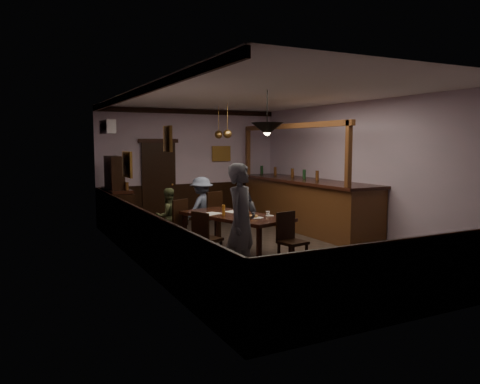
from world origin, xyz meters
TOP-DOWN VIEW (x-y plane):
  - room at (0.00, 0.00)m, footprint 5.01×8.01m
  - dining_table at (-0.64, -0.03)m, footprint 1.60×2.40m
  - chair_far_left at (-1.43, 1.06)m, footprint 0.56×0.56m
  - chair_far_right at (-0.57, 1.32)m, footprint 0.61×0.61m
  - chair_near at (-0.24, -1.29)m, footprint 0.46×0.46m
  - chair_side at (-1.46, -0.50)m, footprint 0.52×0.52m
  - person_standing at (-1.28, -1.53)m, footprint 0.78×0.73m
  - person_seated_left at (-1.53, 1.32)m, footprint 0.64×0.53m
  - person_seated_right at (-0.67, 1.59)m, footprint 1.01×0.83m
  - newspaper_left at (-1.04, 0.25)m, footprint 0.51×0.45m
  - newspaper_right at (-0.46, 0.31)m, footprint 0.47×0.38m
  - napkin at (-0.62, -0.28)m, footprint 0.19×0.19m
  - saucer at (-0.16, -0.47)m, footprint 0.15×0.15m
  - coffee_cup at (-0.17, -0.43)m, footprint 0.10×0.10m
  - pastry_plate at (-0.48, -0.60)m, footprint 0.22×0.22m
  - pastry_ring_a at (-0.57, -0.53)m, footprint 0.13×0.13m
  - pastry_ring_b at (-0.51, -0.54)m, footprint 0.13×0.13m
  - soda_can at (-0.53, -0.13)m, footprint 0.07×0.07m
  - beer_glass at (-0.89, -0.03)m, footprint 0.06×0.06m
  - water_glass at (-0.57, 0.01)m, footprint 0.06×0.06m
  - pepper_mill at (-0.81, -0.88)m, footprint 0.04×0.04m
  - sideboard at (-2.21, 2.95)m, footprint 0.49×1.36m
  - bar_counter at (1.99, 1.47)m, footprint 1.06×4.56m
  - door_back at (-0.90, 3.95)m, footprint 0.90×0.06m
  - ac_unit at (-2.38, 2.90)m, footprint 0.20×0.85m
  - picture_left_small at (-2.46, -1.60)m, footprint 0.04×0.28m
  - picture_left_large at (-2.46, 0.80)m, footprint 0.04×0.62m
  - picture_back at (0.90, 3.96)m, footprint 0.55×0.04m
  - pendant_iron at (-0.40, -0.79)m, footprint 0.56×0.56m
  - pendant_brass_mid at (0.10, 1.87)m, footprint 0.20×0.20m
  - pendant_brass_far at (0.30, 2.80)m, footprint 0.20×0.20m

SIDE VIEW (x-z plane):
  - chair_side at x=-1.46m, z-range 0.04..0.97m
  - chair_near at x=-0.24m, z-range 0.04..0.98m
  - chair_far_left at x=-1.43m, z-range 0.05..1.02m
  - chair_far_right at x=-0.57m, z-range 0.05..1.12m
  - person_seated_left at x=-1.53m, z-range 0.00..1.18m
  - bar_counter at x=1.99m, z-range -0.63..1.92m
  - person_seated_right at x=-0.67m, z-range 0.00..1.36m
  - dining_table at x=-0.64m, z-range 0.31..1.06m
  - sideboard at x=-2.21m, z-range -0.18..1.62m
  - napkin at x=-0.62m, z-range 0.75..0.75m
  - newspaper_left at x=-1.04m, z-range 0.75..0.76m
  - newspaper_right at x=-0.46m, z-range 0.75..0.76m
  - saucer at x=-0.16m, z-range 0.75..0.76m
  - pastry_plate at x=-0.48m, z-range 0.75..0.76m
  - pastry_ring_a at x=-0.57m, z-range 0.77..0.81m
  - pastry_ring_b at x=-0.51m, z-range 0.77..0.81m
  - coffee_cup at x=-0.17m, z-range 0.76..0.84m
  - soda_can at x=-0.53m, z-range 0.75..0.87m
  - pepper_mill at x=-0.81m, z-range 0.75..0.89m
  - water_glass at x=-0.57m, z-range 0.75..0.90m
  - beer_glass at x=-0.89m, z-range 0.75..0.95m
  - person_standing at x=-1.28m, z-range 0.00..1.79m
  - door_back at x=-0.90m, z-range 0.00..2.10m
  - room at x=0.00m, z-range -0.01..3.01m
  - picture_left_large at x=-2.46m, z-range 1.46..1.94m
  - picture_back at x=0.90m, z-range 1.59..2.01m
  - picture_left_small at x=-2.46m, z-range 1.97..2.33m
  - pendant_brass_mid at x=0.10m, z-range 1.89..2.70m
  - pendant_brass_far at x=0.30m, z-range 1.89..2.70m
  - pendant_iron at x=-0.40m, z-range 1.94..2.72m
  - ac_unit at x=-2.38m, z-range 2.30..2.60m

